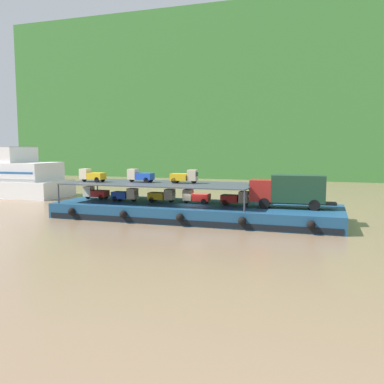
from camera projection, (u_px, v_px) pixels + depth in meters
name	position (u px, v px, depth m)	size (l,w,h in m)	color
ground_plane	(195.00, 219.00, 41.04)	(400.00, 400.00, 0.00)	#7F664C
hillside_far_bank	(276.00, 86.00, 102.14)	(133.37, 31.64, 40.21)	#387533
cargo_barge	(195.00, 211.00, 40.93)	(28.44, 9.00, 1.50)	navy
covered_lorry	(290.00, 190.00, 37.92)	(7.93, 2.58, 3.10)	maroon
cargo_rack	(160.00, 184.00, 41.85)	(19.24, 7.61, 2.00)	#383D47
mini_truck_lower_stern	(96.00, 193.00, 44.84)	(2.76, 1.24, 1.38)	red
mini_truck_lower_aft	(125.00, 195.00, 43.03)	(2.76, 1.23, 1.38)	#1E47B7
mini_truck_lower_mid	(162.00, 195.00, 42.30)	(2.75, 1.21, 1.38)	gold
mini_truck_lower_fore	(196.00, 196.00, 41.37)	(2.76, 1.24, 1.38)	red
mini_truck_lower_bow	(236.00, 198.00, 40.10)	(2.79, 1.28, 1.38)	red
mini_truck_upper_stern	(92.00, 175.00, 43.39)	(2.78, 1.27, 1.38)	gold
mini_truck_upper_mid	(140.00, 176.00, 42.89)	(2.77, 1.25, 1.38)	#1E47B7
mini_truck_upper_fore	(185.00, 176.00, 41.65)	(2.79, 1.28, 1.38)	gold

